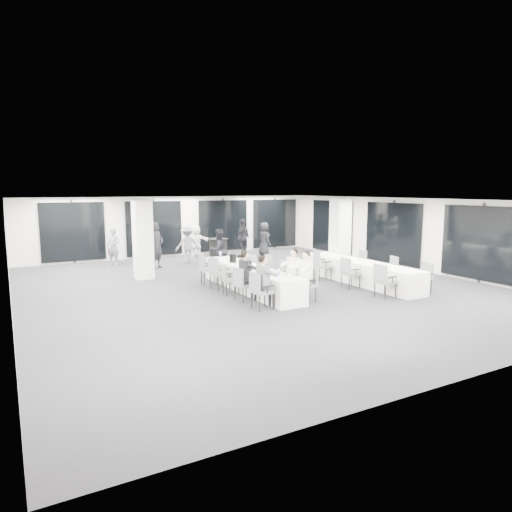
# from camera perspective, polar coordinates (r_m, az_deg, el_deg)

# --- Properties ---
(room) EXTENTS (14.04, 16.04, 2.84)m
(room) POSITION_cam_1_polar(r_m,az_deg,el_deg) (15.96, 0.93, 2.03)
(room) COLOR black
(room) RESTS_ON ground
(column_left) EXTENTS (0.60, 0.60, 2.80)m
(column_left) POSITION_cam_1_polar(r_m,az_deg,el_deg) (16.50, -13.96, 2.04)
(column_left) COLOR silver
(column_left) RESTS_ON floor
(column_right) EXTENTS (0.60, 0.60, 2.80)m
(column_right) POSITION_cam_1_polar(r_m,az_deg,el_deg) (17.75, 10.45, 2.58)
(column_right) COLOR silver
(column_right) RESTS_ON floor
(banquet_table_main) EXTENTS (0.90, 5.00, 0.75)m
(banquet_table_main) POSITION_cam_1_polar(r_m,az_deg,el_deg) (14.23, -0.70, -2.88)
(banquet_table_main) COLOR silver
(banquet_table_main) RESTS_ON floor
(banquet_table_side) EXTENTS (0.90, 5.00, 0.75)m
(banquet_table_side) POSITION_cam_1_polar(r_m,az_deg,el_deg) (15.75, 12.90, -1.99)
(banquet_table_side) COLOR silver
(banquet_table_side) RESTS_ON floor
(cocktail_table) EXTENTS (0.83, 0.83, 1.16)m
(cocktail_table) POSITION_cam_1_polar(r_m,az_deg,el_deg) (18.60, -4.75, 0.43)
(cocktail_table) COLOR black
(cocktail_table) RESTS_ON floor
(chair_main_left_near) EXTENTS (0.52, 0.58, 1.00)m
(chair_main_left_near) POSITION_cam_1_polar(r_m,az_deg,el_deg) (12.02, 0.44, -4.04)
(chair_main_left_near) COLOR #595B61
(chair_main_left_near) RESTS_ON floor
(chair_main_left_second) EXTENTS (0.56, 0.60, 0.96)m
(chair_main_left_second) POSITION_cam_1_polar(r_m,az_deg,el_deg) (12.89, -1.73, -3.28)
(chair_main_left_second) COLOR #595B61
(chair_main_left_second) RESTS_ON floor
(chair_main_left_mid) EXTENTS (0.53, 0.56, 0.90)m
(chair_main_left_mid) POSITION_cam_1_polar(r_m,az_deg,el_deg) (13.71, -3.47, -2.73)
(chair_main_left_mid) COLOR #595B61
(chair_main_left_mid) RESTS_ON floor
(chair_main_left_fourth) EXTENTS (0.60, 0.64, 1.04)m
(chair_main_left_fourth) POSITION_cam_1_polar(r_m,az_deg,el_deg) (14.37, -4.82, -1.91)
(chair_main_left_fourth) COLOR #595B61
(chair_main_left_fourth) RESTS_ON floor
(chair_main_left_far) EXTENTS (0.60, 0.65, 1.04)m
(chair_main_left_far) POSITION_cam_1_polar(r_m,az_deg,el_deg) (15.20, -6.22, -1.36)
(chair_main_left_far) COLOR #595B61
(chair_main_left_far) RESTS_ON floor
(chair_main_right_near) EXTENTS (0.57, 0.61, 0.99)m
(chair_main_right_near) POSITION_cam_1_polar(r_m,az_deg,el_deg) (13.01, 6.61, -3.16)
(chair_main_right_near) COLOR #595B61
(chair_main_right_near) RESTS_ON floor
(chair_main_right_second) EXTENTS (0.53, 0.56, 0.90)m
(chair_main_right_second) POSITION_cam_1_polar(r_m,az_deg,el_deg) (13.51, 5.05, -2.91)
(chair_main_right_second) COLOR #595B61
(chair_main_right_second) RESTS_ON floor
(chair_main_right_mid) EXTENTS (0.55, 0.59, 0.93)m
(chair_main_right_mid) POSITION_cam_1_polar(r_m,az_deg,el_deg) (14.31, 2.91, -2.19)
(chair_main_right_mid) COLOR #595B61
(chair_main_right_mid) RESTS_ON floor
(chair_main_right_fourth) EXTENTS (0.55, 0.59, 0.99)m
(chair_main_right_fourth) POSITION_cam_1_polar(r_m,az_deg,el_deg) (15.08, 1.10, -1.50)
(chair_main_right_fourth) COLOR #595B61
(chair_main_right_fourth) RESTS_ON floor
(chair_main_right_far) EXTENTS (0.48, 0.53, 0.87)m
(chair_main_right_far) POSITION_cam_1_polar(r_m,az_deg,el_deg) (15.96, -0.77, -1.20)
(chair_main_right_far) COLOR #595B61
(chair_main_right_far) RESTS_ON floor
(chair_side_left_near) EXTENTS (0.53, 0.58, 1.00)m
(chair_side_left_near) POSITION_cam_1_polar(r_m,az_deg,el_deg) (13.77, 15.64, -2.75)
(chair_side_left_near) COLOR #595B61
(chair_side_left_near) RESTS_ON floor
(chair_side_left_mid) EXTENTS (0.51, 0.57, 0.97)m
(chair_side_left_mid) POSITION_cam_1_polar(r_m,az_deg,el_deg) (14.88, 11.51, -1.84)
(chair_side_left_mid) COLOR #595B61
(chair_side_left_mid) RESTS_ON floor
(chair_side_left_far) EXTENTS (0.63, 0.66, 1.04)m
(chair_side_left_far) POSITION_cam_1_polar(r_m,az_deg,el_deg) (16.02, 8.06, -0.90)
(chair_side_left_far) COLOR #595B61
(chair_side_left_far) RESTS_ON floor
(chair_side_right_near) EXTENTS (0.47, 0.53, 0.92)m
(chair_side_right_near) POSITION_cam_1_polar(r_m,az_deg,el_deg) (14.97, 20.26, -2.25)
(chair_side_right_near) COLOR #595B61
(chair_side_right_near) RESTS_ON floor
(chair_side_right_mid) EXTENTS (0.56, 0.58, 0.92)m
(chair_side_right_mid) POSITION_cam_1_polar(r_m,az_deg,el_deg) (15.90, 16.46, -1.49)
(chair_side_right_mid) COLOR #595B61
(chair_side_right_mid) RESTS_ON floor
(chair_side_right_far) EXTENTS (0.56, 0.59, 0.95)m
(chair_side_right_far) POSITION_cam_1_polar(r_m,az_deg,el_deg) (17.00, 12.78, -0.65)
(chair_side_right_far) COLOR #595B61
(chair_side_right_far) RESTS_ON floor
(seated_guest_a) EXTENTS (0.50, 0.38, 1.44)m
(seated_guest_a) POSITION_cam_1_polar(r_m,az_deg,el_deg) (12.05, 1.14, -2.82)
(seated_guest_a) COLOR #55575D
(seated_guest_a) RESTS_ON floor
(seated_guest_b) EXTENTS (0.50, 0.38, 1.44)m
(seated_guest_b) POSITION_cam_1_polar(r_m,az_deg,el_deg) (12.93, -1.11, -2.05)
(seated_guest_b) COLOR black
(seated_guest_b) RESTS_ON floor
(seated_guest_c) EXTENTS (0.50, 0.38, 1.44)m
(seated_guest_c) POSITION_cam_1_polar(r_m,az_deg,el_deg) (12.87, 5.98, -2.14)
(seated_guest_c) COLOR white
(seated_guest_c) RESTS_ON floor
(seated_guest_d) EXTENTS (0.50, 0.38, 1.44)m
(seated_guest_d) POSITION_cam_1_polar(r_m,az_deg,el_deg) (13.38, 4.46, -1.72)
(seated_guest_d) COLOR white
(seated_guest_d) RESTS_ON floor
(standing_guest_a) EXTENTS (0.98, 0.96, 2.09)m
(standing_guest_a) POSITION_cam_1_polar(r_m,az_deg,el_deg) (18.55, -12.29, 1.67)
(standing_guest_a) COLOR black
(standing_guest_a) RESTS_ON floor
(standing_guest_b) EXTENTS (0.98, 0.71, 1.84)m
(standing_guest_b) POSITION_cam_1_polar(r_m,az_deg,el_deg) (17.72, -4.70, 1.12)
(standing_guest_b) COLOR black
(standing_guest_b) RESTS_ON floor
(standing_guest_c) EXTENTS (1.23, 0.72, 1.81)m
(standing_guest_c) POSITION_cam_1_polar(r_m,az_deg,el_deg) (19.73, -8.57, 1.76)
(standing_guest_c) COLOR #55575D
(standing_guest_c) RESTS_ON floor
(standing_guest_d) EXTENTS (1.37, 1.24, 2.04)m
(standing_guest_d) POSITION_cam_1_polar(r_m,az_deg,el_deg) (21.19, -1.65, 2.61)
(standing_guest_d) COLOR black
(standing_guest_d) RESTS_ON floor
(standing_guest_e) EXTENTS (0.57, 0.89, 1.79)m
(standing_guest_e) POSITION_cam_1_polar(r_m,az_deg,el_deg) (21.66, 1.04, 2.41)
(standing_guest_e) COLOR black
(standing_guest_e) RESTS_ON floor
(standing_guest_f) EXTENTS (1.68, 1.26, 1.72)m
(standing_guest_f) POSITION_cam_1_polar(r_m,az_deg,el_deg) (21.21, -7.51, 2.11)
(standing_guest_f) COLOR white
(standing_guest_f) RESTS_ON floor
(standing_guest_g) EXTENTS (0.82, 0.81, 1.75)m
(standing_guest_g) POSITION_cam_1_polar(r_m,az_deg,el_deg) (19.77, -17.42, 1.39)
(standing_guest_g) COLOR #55575D
(standing_guest_g) RESTS_ON floor
(ice_bucket_near) EXTENTS (0.21, 0.21, 0.24)m
(ice_bucket_near) POSITION_cam_1_polar(r_m,az_deg,el_deg) (13.40, 0.96, -1.44)
(ice_bucket_near) COLOR black
(ice_bucket_near) RESTS_ON banquet_table_main
(ice_bucket_far) EXTENTS (0.23, 0.23, 0.26)m
(ice_bucket_far) POSITION_cam_1_polar(r_m,az_deg,el_deg) (15.06, -2.92, -0.30)
(ice_bucket_far) COLOR black
(ice_bucket_far) RESTS_ON banquet_table_main
(water_bottle_a) EXTENTS (0.07, 0.07, 0.22)m
(water_bottle_a) POSITION_cam_1_polar(r_m,az_deg,el_deg) (12.60, 2.84, -2.12)
(water_bottle_a) COLOR silver
(water_bottle_a) RESTS_ON banquet_table_main
(water_bottle_b) EXTENTS (0.08, 0.08, 0.24)m
(water_bottle_b) POSITION_cam_1_polar(r_m,az_deg,el_deg) (14.72, -1.39, -0.55)
(water_bottle_b) COLOR silver
(water_bottle_b) RESTS_ON banquet_table_main
(water_bottle_c) EXTENTS (0.07, 0.07, 0.23)m
(water_bottle_c) POSITION_cam_1_polar(r_m,az_deg,el_deg) (16.04, -4.48, 0.15)
(water_bottle_c) COLOR silver
(water_bottle_c) RESTS_ON banquet_table_main
(plate_a) EXTENTS (0.19, 0.19, 0.03)m
(plate_a) POSITION_cam_1_polar(r_m,az_deg,el_deg) (12.94, 1.84, -2.28)
(plate_a) COLOR white
(plate_a) RESTS_ON banquet_table_main
(plate_b) EXTENTS (0.20, 0.20, 0.03)m
(plate_b) POSITION_cam_1_polar(r_m,az_deg,el_deg) (12.85, 3.62, -2.37)
(plate_b) COLOR white
(plate_b) RESTS_ON banquet_table_main
(plate_c) EXTENTS (0.19, 0.19, 0.03)m
(plate_c) POSITION_cam_1_polar(r_m,az_deg,el_deg) (13.72, 0.49, -1.66)
(plate_c) COLOR white
(plate_c) RESTS_ON banquet_table_main
(wine_glass) EXTENTS (0.07, 0.07, 0.18)m
(wine_glass) POSITION_cam_1_polar(r_m,az_deg,el_deg) (12.50, 4.95, -2.12)
(wine_glass) COLOR silver
(wine_glass) RESTS_ON banquet_table_main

